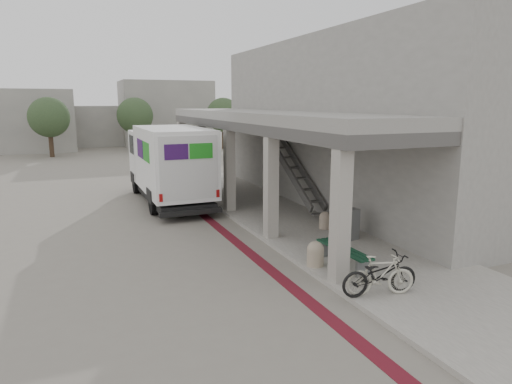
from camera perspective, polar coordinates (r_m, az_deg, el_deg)
name	(u,v)px	position (r m, az deg, el deg)	size (l,w,h in m)	color
ground	(213,253)	(13.67, -5.41, -7.57)	(120.00, 120.00, 0.00)	slate
bike_lane_stripe	(224,232)	(15.78, -4.07, -4.96)	(0.35, 40.00, 0.01)	maroon
sidewalk	(330,236)	(15.24, 9.18, -5.45)	(4.40, 28.00, 0.12)	gray
transit_building	(334,125)	(19.95, 9.69, 8.20)	(7.60, 17.00, 7.00)	gray
distant_backdrop	(76,120)	(48.33, -21.57, 8.42)	(28.00, 10.00, 6.50)	gray
tree_left	(49,117)	(40.44, -24.47, 8.49)	(3.20, 3.20, 4.80)	#38281C
tree_mid	(135,116)	(42.81, -14.88, 9.20)	(3.20, 3.20, 4.80)	#38281C
tree_right	(223,115)	(43.64, -4.10, 9.57)	(3.20, 3.20, 4.80)	#38281C
fedex_truck	(169,162)	(20.46, -10.88, 3.66)	(2.50, 7.84, 3.34)	black
bench	(344,253)	(12.38, 10.92, -7.50)	(0.51, 2.04, 0.48)	slate
bollard_near	(315,254)	(12.24, 7.43, -7.64)	(0.45, 0.45, 0.67)	tan
bollard_far	(325,220)	(15.82, 8.61, -3.49)	(0.39, 0.39, 0.59)	tan
utility_cabinet	(348,223)	(14.77, 11.45, -3.86)	(0.44, 0.59, 0.98)	slate
bicycle_black	(379,274)	(10.72, 15.18, -9.92)	(0.63, 1.82, 0.95)	black
bicycle_cream	(380,275)	(10.70, 15.28, -10.01)	(0.44, 1.56, 0.94)	beige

